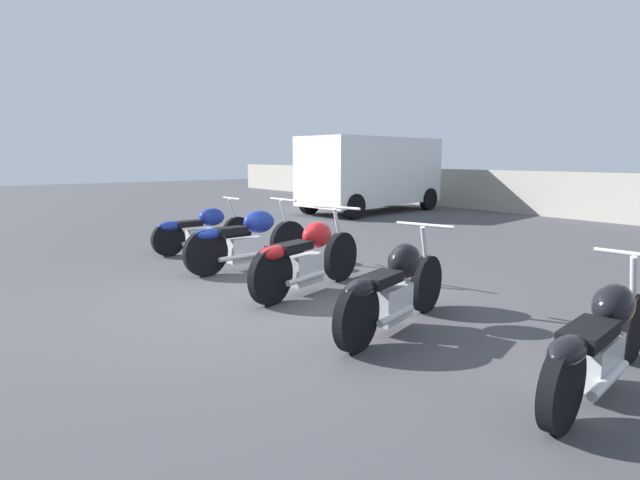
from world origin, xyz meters
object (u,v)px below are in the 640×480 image
Objects in this scene: motorcycle_slot_0 at (202,229)px; parked_van at (372,171)px; motorcycle_slot_3 at (394,288)px; motorcycle_slot_4 at (601,341)px; motorcycle_slot_2 at (307,257)px; motorcycle_slot_1 at (248,239)px.

parked_van is at bearing 111.02° from motorcycle_slot_0.
motorcycle_slot_3 is at bearing -48.75° from parked_van.
motorcycle_slot_4 is at bearing -42.22° from parked_van.
motorcycle_slot_2 reaches higher than motorcycle_slot_3.
motorcycle_slot_1 reaches higher than motorcycle_slot_3.
motorcycle_slot_4 is (3.48, 0.08, -0.06)m from motorcycle_slot_2.
motorcycle_slot_3 is at bearing -5.34° from motorcycle_slot_0.
motorcycle_slot_2 is at bearing -4.27° from motorcycle_slot_0.
parked_van is (-8.09, 7.18, 0.82)m from motorcycle_slot_3.
motorcycle_slot_1 is at bearing 172.45° from motorcycle_slot_4.
motorcycle_slot_1 is at bearing -3.84° from motorcycle_slot_0.
motorcycle_slot_0 is at bearing 175.16° from motorcycle_slot_1.
motorcycle_slot_1 is 3.27m from motorcycle_slot_3.
motorcycle_slot_4 is at bearing -3.54° from motorcycle_slot_1.
motorcycle_slot_4 is at bearing -15.15° from motorcycle_slot_2.
motorcycle_slot_4 is (6.83, 0.00, -0.01)m from motorcycle_slot_0.
motorcycle_slot_2 is (3.35, -0.08, 0.05)m from motorcycle_slot_0.
motorcycle_slot_3 is (3.26, -0.19, -0.03)m from motorcycle_slot_1.
motorcycle_slot_3 is 0.95× the size of motorcycle_slot_4.
motorcycle_slot_3 is 1.85m from motorcycle_slot_4.
motorcycle_slot_0 is 5.00m from motorcycle_slot_3.
motorcycle_slot_1 is 1.61m from motorcycle_slot_2.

